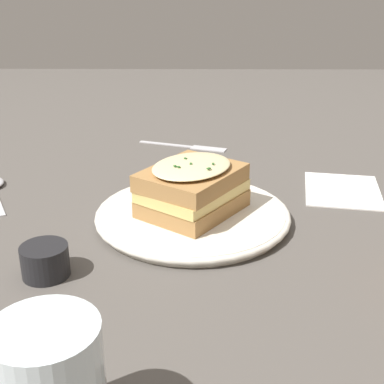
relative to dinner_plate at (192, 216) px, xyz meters
The scene contains 6 objects.
ground_plane 0.01m from the dinner_plate, 57.78° to the right, with size 2.40×2.40×0.00m, color #514C47.
dinner_plate is the anchor object (origin of this frame).
sandwich 0.04m from the dinner_plate, 43.05° to the left, with size 0.17×0.16×0.07m.
fork 0.33m from the dinner_plate, ahead, with size 0.07×0.17×0.00m.
napkin 0.26m from the dinner_plate, 64.16° to the right, with size 0.14×0.11×0.00m, color white.
condiment_pot 0.22m from the dinner_plate, 130.06° to the left, with size 0.05×0.05×0.04m, color black.
Camera 1 is at (-0.67, -0.00, 0.33)m, focal length 50.00 mm.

